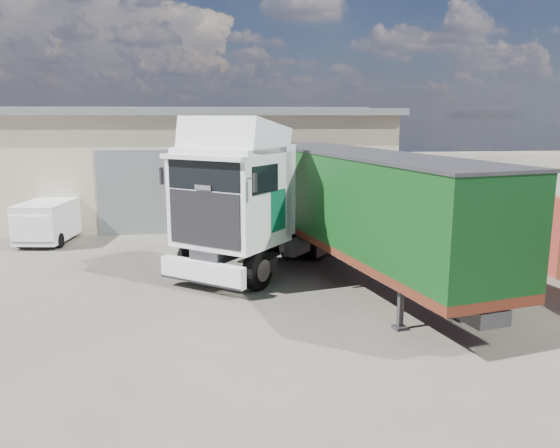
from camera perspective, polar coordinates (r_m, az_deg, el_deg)
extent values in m
plane|color=#2A2922|center=(14.28, -9.97, -9.36)|extent=(120.00, 120.00, 0.00)
cube|color=beige|center=(30.23, -20.23, 5.86)|extent=(30.00, 12.00, 5.00)
cube|color=slate|center=(30.13, -20.57, 10.88)|extent=(30.60, 12.60, 0.30)
cube|color=slate|center=(23.72, -13.86, 3.21)|extent=(4.00, 0.08, 3.60)
cube|color=slate|center=(30.13, -20.60, 11.26)|extent=(30.60, 0.40, 0.15)
cube|color=brown|center=(22.45, 21.48, 0.89)|extent=(0.35, 26.00, 2.50)
cylinder|color=black|center=(16.57, -5.85, -4.19)|extent=(2.90, 2.62, 1.18)
cylinder|color=black|center=(19.76, 0.85, -1.59)|extent=(2.94, 2.65, 1.18)
cylinder|color=black|center=(21.10, 2.95, -0.77)|extent=(2.94, 2.65, 1.18)
cube|color=#2D2D30|center=(18.63, -1.01, -1.08)|extent=(5.29, 6.46, 0.34)
cube|color=silver|center=(15.75, -8.14, -4.98)|extent=(2.43, 1.96, 0.61)
cube|color=silver|center=(16.47, -5.19, 2.68)|extent=(3.78, 3.74, 2.74)
cube|color=black|center=(15.53, -7.91, 0.52)|extent=(1.99, 1.55, 1.56)
cube|color=black|center=(15.37, -7.98, 5.04)|extent=(2.03, 1.58, 0.84)
cube|color=silver|center=(16.49, -4.84, 8.84)|extent=(3.52, 3.41, 1.37)
cube|color=#0B5138|center=(17.71, -8.03, 2.21)|extent=(0.52, 0.67, 1.23)
cube|color=#0B5138|center=(16.14, -0.18, 1.44)|extent=(0.52, 0.67, 1.23)
cylinder|color=#2D2D30|center=(19.81, 1.17, 0.36)|extent=(1.72, 1.72, 0.13)
cube|color=#2D2D30|center=(13.33, 12.48, -8.52)|extent=(0.35, 0.35, 1.08)
cube|color=#2D2D30|center=(14.31, 18.55, -7.46)|extent=(0.35, 0.35, 1.08)
cylinder|color=black|center=(20.33, 3.06, -1.45)|extent=(2.67, 1.56, 1.04)
cube|color=#2D2D30|center=(16.75, 8.34, -3.05)|extent=(3.32, 11.69, 0.34)
cube|color=#572414|center=(16.67, 8.37, -1.96)|extent=(4.95, 12.05, 0.24)
cube|color=black|center=(16.41, 8.51, 2.79)|extent=(4.95, 12.05, 2.56)
cube|color=#2D2D30|center=(16.27, 8.64, 7.31)|extent=(5.02, 12.12, 0.08)
cylinder|color=black|center=(22.87, -23.81, -1.57)|extent=(1.74, 0.80, 0.58)
cylinder|color=black|center=(25.38, -21.24, -0.18)|extent=(1.74, 0.80, 0.58)
cube|color=silver|center=(24.00, -22.57, 0.63)|extent=(2.19, 4.21, 1.48)
cube|color=silver|center=(22.52, -24.20, -0.26)|extent=(1.71, 1.00, 0.96)
cube|color=black|center=(22.60, -24.11, 1.02)|extent=(1.52, 0.28, 0.52)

